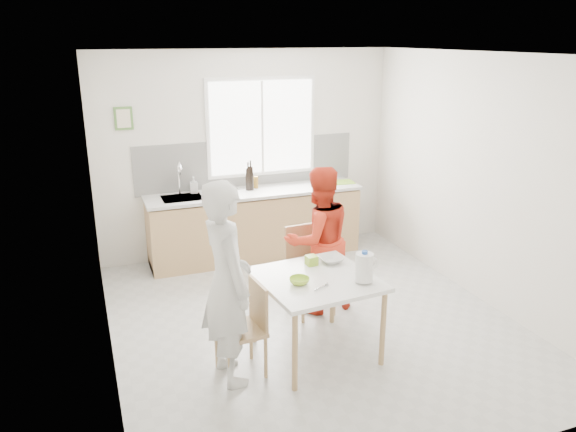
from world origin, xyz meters
name	(u,v)px	position (x,y,z in m)	size (l,w,h in m)	color
ground	(312,321)	(0.00, 0.00, 0.00)	(4.50, 4.50, 0.00)	#B7B7B2
room_shell	(314,168)	(0.00, 0.00, 1.64)	(4.50, 4.50, 4.50)	silver
window	(262,127)	(0.20, 2.23, 1.70)	(1.50, 0.06, 1.30)	white
backsplash	(248,163)	(0.00, 2.24, 1.23)	(3.00, 0.02, 0.65)	white
picture_frame	(124,118)	(-1.55, 2.23, 1.90)	(0.22, 0.03, 0.28)	#4F7D39
kitchen_counter	(255,227)	(0.00, 1.95, 0.42)	(2.84, 0.64, 1.37)	tan
dining_table	(316,286)	(-0.21, -0.57, 0.69)	(1.09, 1.09, 0.77)	white
chair_left	(247,324)	(-0.89, -0.64, 0.46)	(0.42, 0.42, 0.84)	tan
chair_far	(308,265)	(0.06, 0.28, 0.52)	(0.47, 0.47, 0.94)	tan
person_white	(227,283)	(-1.06, -0.65, 0.89)	(0.65, 0.43, 1.78)	silver
person_red	(318,240)	(0.18, 0.26, 0.79)	(0.77, 0.60, 1.59)	red
bowl_green	(299,281)	(-0.40, -0.64, 0.80)	(0.18, 0.18, 0.06)	#9ECC2F
bowl_white	(331,260)	(0.07, -0.29, 0.80)	(0.23, 0.23, 0.06)	silver
milk_jug	(365,267)	(0.14, -0.82, 0.92)	(0.22, 0.16, 0.28)	white
green_box	(312,260)	(-0.13, -0.28, 0.82)	(0.10, 0.10, 0.09)	#8FBE2B
spoon	(321,287)	(-0.26, -0.80, 0.78)	(0.01, 0.01, 0.16)	#A5A5AA
cutting_board	(341,182)	(1.24, 1.94, 0.93)	(0.35, 0.25, 0.01)	#8ECC2F
wine_bottle_a	(251,178)	(-0.03, 2.01, 1.08)	(0.07, 0.07, 0.32)	black
wine_bottle_b	(248,179)	(-0.07, 2.01, 1.07)	(0.07, 0.07, 0.30)	black
jar_amber	(256,182)	(0.06, 2.06, 1.00)	(0.06, 0.06, 0.16)	brown
soap_bottle	(194,185)	(-0.76, 2.13, 1.03)	(0.09, 0.10, 0.21)	#999999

